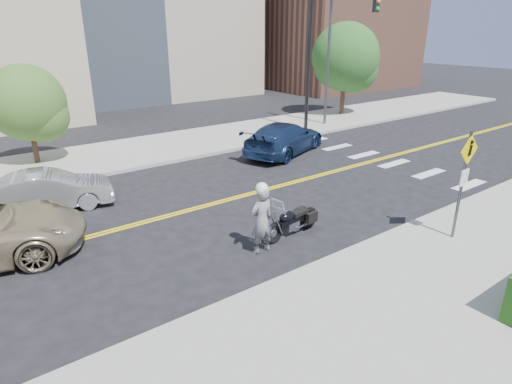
{
  "coord_description": "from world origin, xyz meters",
  "views": [
    {
      "loc": [
        -6.52,
        -11.61,
        5.61
      ],
      "look_at": [
        0.24,
        -2.46,
        1.2
      ],
      "focal_mm": 30.0,
      "sensor_mm": 36.0,
      "label": 1
    }
  ],
  "objects_px": {
    "pedestrian_sign": "(464,175)",
    "parked_car_blue": "(284,138)",
    "motorcyclist": "(262,218)",
    "motorcycle": "(293,214)",
    "parked_car_silver": "(49,190)"
  },
  "relations": [
    {
      "from": "pedestrian_sign",
      "to": "parked_car_blue",
      "type": "bearing_deg",
      "value": 78.37
    },
    {
      "from": "motorcyclist",
      "to": "motorcycle",
      "type": "relative_size",
      "value": 0.95
    },
    {
      "from": "pedestrian_sign",
      "to": "parked_car_silver",
      "type": "bearing_deg",
      "value": 132.79
    },
    {
      "from": "motorcyclist",
      "to": "parked_car_blue",
      "type": "bearing_deg",
      "value": -132.23
    },
    {
      "from": "motorcyclist",
      "to": "parked_car_silver",
      "type": "relative_size",
      "value": 0.5
    },
    {
      "from": "pedestrian_sign",
      "to": "parked_car_silver",
      "type": "height_order",
      "value": "pedestrian_sign"
    },
    {
      "from": "motorcyclist",
      "to": "parked_car_blue",
      "type": "distance_m",
      "value": 9.61
    },
    {
      "from": "motorcycle",
      "to": "parked_car_silver",
      "type": "height_order",
      "value": "parked_car_silver"
    },
    {
      "from": "parked_car_silver",
      "to": "motorcycle",
      "type": "bearing_deg",
      "value": -126.6
    },
    {
      "from": "motorcycle",
      "to": "parked_car_silver",
      "type": "relative_size",
      "value": 0.53
    },
    {
      "from": "pedestrian_sign",
      "to": "motorcycle",
      "type": "distance_m",
      "value": 4.65
    },
    {
      "from": "motorcyclist",
      "to": "parked_car_silver",
      "type": "bearing_deg",
      "value": -57.97
    },
    {
      "from": "motorcyclist",
      "to": "parked_car_blue",
      "type": "xyz_separation_m",
      "value": [
        6.62,
        6.96,
        -0.25
      ]
    },
    {
      "from": "parked_car_blue",
      "to": "parked_car_silver",
      "type": "bearing_deg",
      "value": 71.64
    },
    {
      "from": "parked_car_silver",
      "to": "parked_car_blue",
      "type": "relative_size",
      "value": 0.77
    }
  ]
}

